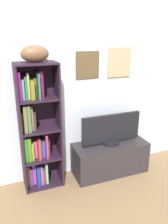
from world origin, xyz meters
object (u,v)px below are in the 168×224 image
object	(u,v)px
bookshelf	(36,131)
tv_stand	(110,158)
football	(35,54)
television	(111,130)

from	to	relation	value
bookshelf	tv_stand	distance (m)	1.07
bookshelf	football	size ratio (longest dim) A/B	5.11
television	tv_stand	bearing A→B (deg)	-90.00
bookshelf	tv_stand	xyz separation A→B (m)	(0.94, -0.09, -0.50)
tv_stand	bookshelf	bearing A→B (deg)	174.57
television	bookshelf	bearing A→B (deg)	174.64
football	television	size ratio (longest dim) A/B	0.37
tv_stand	football	bearing A→B (deg)	176.22
television	football	bearing A→B (deg)	176.29
football	television	distance (m)	1.32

